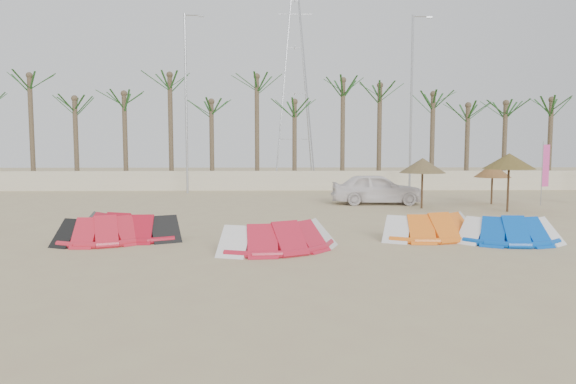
{
  "coord_description": "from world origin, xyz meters",
  "views": [
    {
      "loc": [
        -0.4,
        -12.16,
        2.9
      ],
      "look_at": [
        0.0,
        6.0,
        1.3
      ],
      "focal_mm": 32.0,
      "sensor_mm": 36.0,
      "label": 1
    }
  ],
  "objects_px": {
    "kite_red_left": "(109,229)",
    "parasol_mid": "(509,161)",
    "parasol_right": "(492,171)",
    "car": "(377,189)",
    "kite_red_right": "(280,234)",
    "kite_red_mid": "(128,224)",
    "kite_blue": "(506,229)",
    "parasol_left": "(423,166)",
    "kite_orange": "(431,224)"
  },
  "relations": [
    {
      "from": "kite_red_left",
      "to": "parasol_mid",
      "type": "distance_m",
      "value": 17.12
    },
    {
      "from": "kite_red_left",
      "to": "parasol_right",
      "type": "relative_size",
      "value": 1.59
    },
    {
      "from": "car",
      "to": "kite_red_right",
      "type": "bearing_deg",
      "value": 157.83
    },
    {
      "from": "kite_red_mid",
      "to": "parasol_mid",
      "type": "height_order",
      "value": "parasol_mid"
    },
    {
      "from": "car",
      "to": "parasol_mid",
      "type": "bearing_deg",
      "value": -119.76
    },
    {
      "from": "car",
      "to": "parasol_right",
      "type": "bearing_deg",
      "value": -90.24
    },
    {
      "from": "kite_blue",
      "to": "parasol_right",
      "type": "height_order",
      "value": "parasol_right"
    },
    {
      "from": "kite_red_mid",
      "to": "parasol_left",
      "type": "height_order",
      "value": "parasol_left"
    },
    {
      "from": "kite_red_left",
      "to": "kite_red_mid",
      "type": "relative_size",
      "value": 0.82
    },
    {
      "from": "kite_blue",
      "to": "car",
      "type": "xyz_separation_m",
      "value": [
        -1.93,
        10.52,
        0.36
      ]
    },
    {
      "from": "kite_orange",
      "to": "parasol_left",
      "type": "xyz_separation_m",
      "value": [
        1.91,
        7.78,
        1.61
      ]
    },
    {
      "from": "parasol_mid",
      "to": "parasol_right",
      "type": "bearing_deg",
      "value": 79.63
    },
    {
      "from": "kite_red_left",
      "to": "car",
      "type": "bearing_deg",
      "value": 45.1
    },
    {
      "from": "kite_blue",
      "to": "parasol_left",
      "type": "bearing_deg",
      "value": 90.98
    },
    {
      "from": "kite_red_right",
      "to": "kite_orange",
      "type": "bearing_deg",
      "value": 19.47
    },
    {
      "from": "kite_blue",
      "to": "car",
      "type": "height_order",
      "value": "car"
    },
    {
      "from": "kite_red_mid",
      "to": "kite_red_right",
      "type": "height_order",
      "value": "same"
    },
    {
      "from": "kite_red_left",
      "to": "car",
      "type": "distance_m",
      "value": 14.47
    },
    {
      "from": "kite_orange",
      "to": "parasol_right",
      "type": "relative_size",
      "value": 1.81
    },
    {
      "from": "kite_red_right",
      "to": "parasol_left",
      "type": "relative_size",
      "value": 1.66
    },
    {
      "from": "parasol_mid",
      "to": "kite_blue",
      "type": "bearing_deg",
      "value": -114.64
    },
    {
      "from": "kite_red_mid",
      "to": "kite_red_right",
      "type": "distance_m",
      "value": 5.27
    },
    {
      "from": "kite_red_left",
      "to": "kite_red_right",
      "type": "bearing_deg",
      "value": -12.26
    },
    {
      "from": "parasol_right",
      "to": "car",
      "type": "height_order",
      "value": "parasol_right"
    },
    {
      "from": "parasol_left",
      "to": "parasol_mid",
      "type": "bearing_deg",
      "value": -20.56
    },
    {
      "from": "car",
      "to": "kite_blue",
      "type": "bearing_deg",
      "value": -168.14
    },
    {
      "from": "parasol_left",
      "to": "parasol_mid",
      "type": "height_order",
      "value": "parasol_mid"
    },
    {
      "from": "kite_red_right",
      "to": "parasol_mid",
      "type": "height_order",
      "value": "parasol_mid"
    },
    {
      "from": "parasol_right",
      "to": "kite_blue",
      "type": "bearing_deg",
      "value": -110.7
    },
    {
      "from": "kite_red_mid",
      "to": "kite_red_right",
      "type": "relative_size",
      "value": 1.01
    },
    {
      "from": "kite_blue",
      "to": "parasol_left",
      "type": "relative_size",
      "value": 1.31
    },
    {
      "from": "parasol_mid",
      "to": "car",
      "type": "xyz_separation_m",
      "value": [
        -5.28,
        3.2,
        -1.48
      ]
    },
    {
      "from": "kite_red_left",
      "to": "kite_red_right",
      "type": "xyz_separation_m",
      "value": [
        5.23,
        -1.14,
        0.0
      ]
    },
    {
      "from": "kite_red_right",
      "to": "kite_blue",
      "type": "xyz_separation_m",
      "value": [
        6.91,
        0.86,
        -0.0
      ]
    },
    {
      "from": "parasol_left",
      "to": "parasol_right",
      "type": "distance_m",
      "value": 4.42
    },
    {
      "from": "kite_red_left",
      "to": "parasol_left",
      "type": "xyz_separation_m",
      "value": [
        11.99,
        8.36,
        1.61
      ]
    },
    {
      "from": "kite_red_left",
      "to": "parasol_right",
      "type": "xyz_separation_m",
      "value": [
        16.05,
        10.07,
        1.29
      ]
    },
    {
      "from": "parasol_mid",
      "to": "parasol_right",
      "type": "xyz_separation_m",
      "value": [
        0.55,
        3.03,
        -0.55
      ]
    },
    {
      "from": "kite_blue",
      "to": "parasol_left",
      "type": "xyz_separation_m",
      "value": [
        -0.15,
        8.63,
        1.61
      ]
    },
    {
      "from": "kite_red_mid",
      "to": "parasol_left",
      "type": "bearing_deg",
      "value": 32.86
    },
    {
      "from": "parasol_left",
      "to": "car",
      "type": "distance_m",
      "value": 2.88
    },
    {
      "from": "kite_orange",
      "to": "kite_red_mid",
      "type": "bearing_deg",
      "value": 178.52
    },
    {
      "from": "kite_orange",
      "to": "kite_blue",
      "type": "distance_m",
      "value": 2.23
    },
    {
      "from": "kite_red_right",
      "to": "parasol_left",
      "type": "distance_m",
      "value": 11.76
    },
    {
      "from": "parasol_left",
      "to": "parasol_right",
      "type": "xyz_separation_m",
      "value": [
        4.06,
        1.72,
        -0.32
      ]
    },
    {
      "from": "kite_blue",
      "to": "parasol_mid",
      "type": "distance_m",
      "value": 8.26
    },
    {
      "from": "kite_red_mid",
      "to": "parasol_mid",
      "type": "bearing_deg",
      "value": 22.29
    },
    {
      "from": "parasol_mid",
      "to": "kite_red_left",
      "type": "bearing_deg",
      "value": -155.56
    },
    {
      "from": "kite_red_right",
      "to": "parasol_right",
      "type": "xyz_separation_m",
      "value": [
        10.82,
        11.21,
        1.29
      ]
    },
    {
      "from": "kite_red_mid",
      "to": "kite_red_left",
      "type": "bearing_deg",
      "value": -112.35
    }
  ]
}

